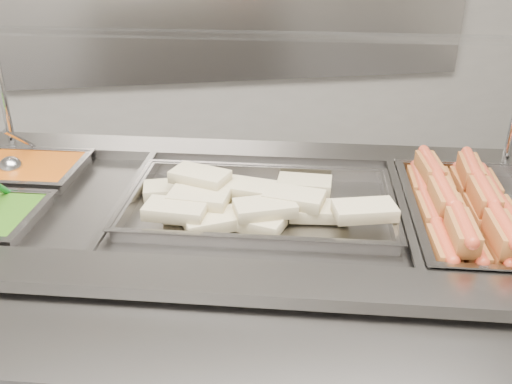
{
  "coord_description": "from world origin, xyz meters",
  "views": [
    {
      "loc": [
        -0.3,
        -0.92,
        1.55
      ],
      "look_at": [
        -0.1,
        0.36,
        0.9
      ],
      "focal_mm": 40.0,
      "sensor_mm": 36.0,
      "label": 1
    }
  ],
  "objects": [
    {
      "name": "steam_counter",
      "position": [
        -0.15,
        0.37,
        0.44
      ],
      "size": [
        1.97,
        1.23,
        0.88
      ],
      "color": "slate",
      "rests_on": "ground"
    },
    {
      "name": "tray_rail",
      "position": [
        -0.27,
        -0.11,
        0.83
      ],
      "size": [
        1.76,
        0.76,
        0.05
      ],
      "color": "slate",
      "rests_on": "steam_counter"
    },
    {
      "name": "sneeze_guard",
      "position": [
        -0.1,
        0.58,
        1.23
      ],
      "size": [
        1.63,
        0.67,
        0.43
      ],
      "color": "silver",
      "rests_on": "steam_counter"
    },
    {
      "name": "pan_hotdogs",
      "position": [
        0.44,
        0.22,
        0.83
      ],
      "size": [
        0.45,
        0.6,
        0.1
      ],
      "color": "gray",
      "rests_on": "steam_counter"
    },
    {
      "name": "pan_wraps",
      "position": [
        -0.09,
        0.36,
        0.85
      ],
      "size": [
        0.74,
        0.54,
        0.07
      ],
      "color": "gray",
      "rests_on": "steam_counter"
    },
    {
      "name": "pan_beans",
      "position": [
        -0.72,
        0.66,
        0.84
      ],
      "size": [
        0.34,
        0.3,
        0.1
      ],
      "color": "gray",
      "rests_on": "steam_counter"
    },
    {
      "name": "hotdogs_in_buns",
      "position": [
        0.41,
        0.22,
        0.88
      ],
      "size": [
        0.35,
        0.55,
        0.11
      ],
      "color": "#954B1F",
      "rests_on": "pan_hotdogs"
    },
    {
      "name": "tortilla_wraps",
      "position": [
        -0.13,
        0.34,
        0.88
      ],
      "size": [
        0.6,
        0.34,
        0.09
      ],
      "color": "tan",
      "rests_on": "pan_wraps"
    },
    {
      "name": "ladle",
      "position": [
        -0.76,
        0.66,
        0.88
      ],
      "size": [
        0.08,
        0.18,
        0.15
      ],
      "color": "silver",
      "rests_on": "pan_beans"
    }
  ]
}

